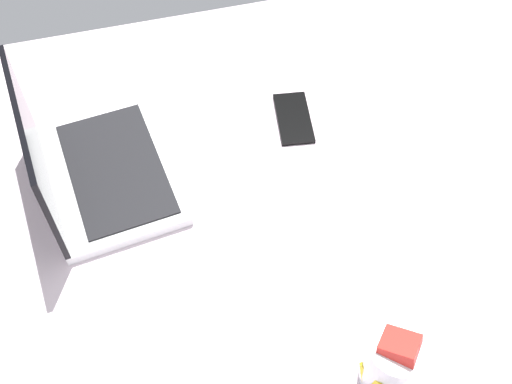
% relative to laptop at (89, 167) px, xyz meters
% --- Properties ---
extents(bed_mattress, '(1.80, 1.40, 0.18)m').
position_rel_laptop_xyz_m(bed_mattress, '(-0.45, -0.44, -0.13)').
color(bed_mattress, silver).
rests_on(bed_mattress, ground).
extents(laptop, '(0.35, 0.27, 0.23)m').
position_rel_laptop_xyz_m(laptop, '(0.00, 0.00, 0.00)').
color(laptop, silver).
rests_on(laptop, bed_mattress).
extents(snack_cup, '(0.10, 0.09, 0.13)m').
position_rel_laptop_xyz_m(snack_cup, '(-0.50, -0.40, 0.01)').
color(snack_cup, silver).
rests_on(snack_cup, bed_mattress).
extents(cell_phone, '(0.15, 0.09, 0.01)m').
position_rel_laptop_xyz_m(cell_phone, '(0.06, -0.42, -0.04)').
color(cell_phone, black).
rests_on(cell_phone, bed_mattress).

